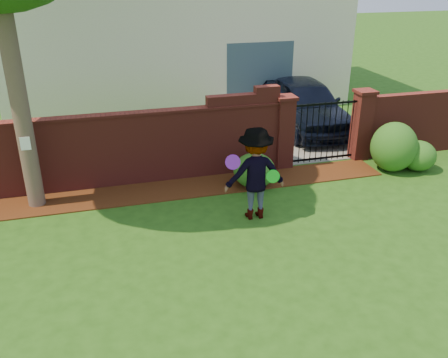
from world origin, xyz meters
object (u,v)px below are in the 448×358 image
object	(u,v)px
frisbee_purple	(233,162)
frisbee_green	(273,176)
car	(309,106)
man	(255,175)

from	to	relation	value
frisbee_purple	frisbee_green	xyz separation A→B (m)	(0.80, -0.13, -0.34)
frisbee_green	car	bearing A→B (deg)	58.67
man	frisbee_green	distance (m)	0.36
frisbee_purple	car	bearing A→B (deg)	51.85
frisbee_purple	man	bearing A→B (deg)	6.54
man	frisbee_purple	distance (m)	0.61
car	frisbee_green	world-z (taller)	car
man	frisbee_purple	xyz separation A→B (m)	(-0.50, -0.06, 0.35)
car	frisbee_purple	xyz separation A→B (m)	(-3.91, -4.98, 0.53)
car	man	bearing A→B (deg)	-122.01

